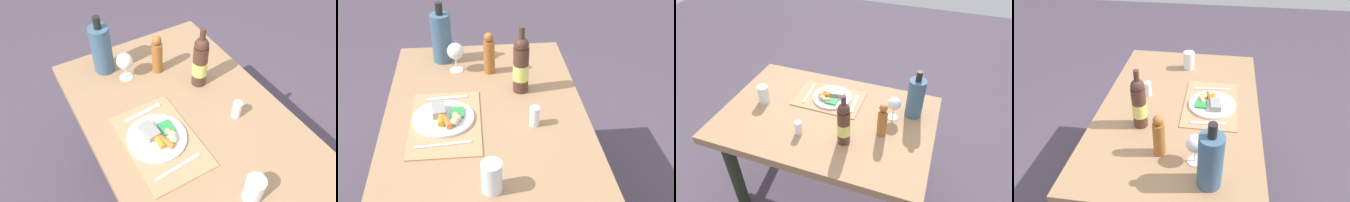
{
  "view_description": "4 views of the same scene",
  "coord_description": "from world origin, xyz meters",
  "views": [
    {
      "loc": [
        0.77,
        -0.55,
        1.85
      ],
      "look_at": [
        -0.08,
        -0.06,
        0.8
      ],
      "focal_mm": 35.22,
      "sensor_mm": 36.0,
      "label": 1
    },
    {
      "loc": [
        1.41,
        -0.04,
        1.75
      ],
      "look_at": [
        0.05,
        0.08,
        0.83
      ],
      "focal_mm": 44.16,
      "sensor_mm": 36.0,
      "label": 2
    },
    {
      "loc": [
        -0.58,
        1.31,
        1.95
      ],
      "look_at": [
        -0.1,
        -0.05,
        0.83
      ],
      "focal_mm": 32.76,
      "sensor_mm": 36.0,
      "label": 3
    },
    {
      "loc": [
        -1.32,
        -0.2,
        1.72
      ],
      "look_at": [
        -0.0,
        -0.02,
        0.77
      ],
      "focal_mm": 32.65,
      "sensor_mm": 36.0,
      "label": 4
    }
  ],
  "objects": [
    {
      "name": "pepper_mill",
      "position": [
        -0.35,
        0.04,
        0.83
      ],
      "size": [
        0.05,
        0.05,
        0.21
      ],
      "color": "#A15F28",
      "rests_on": "dining_table"
    },
    {
      "name": "cooler_bottle",
      "position": [
        -0.49,
        -0.19,
        0.86
      ],
      "size": [
        0.1,
        0.1,
        0.31
      ],
      "color": "#3E5E7A",
      "rests_on": "dining_table"
    },
    {
      "name": "water_tumbler",
      "position": [
        0.43,
        -0.0,
        0.78
      ],
      "size": [
        0.07,
        0.07,
        0.12
      ],
      "color": "silver",
      "rests_on": "dining_table"
    },
    {
      "name": "dinner_plate",
      "position": [
        0.03,
        -0.17,
        0.75
      ],
      "size": [
        0.25,
        0.25,
        0.04
      ],
      "color": "silver",
      "rests_on": "placemat"
    },
    {
      "name": "salt_shaker",
      "position": [
        0.09,
        0.19,
        0.77
      ],
      "size": [
        0.04,
        0.04,
        0.08
      ],
      "primitive_type": "cylinder",
      "color": "white",
      "rests_on": "dining_table"
    },
    {
      "name": "fork",
      "position": [
        -0.13,
        -0.16,
        0.74
      ],
      "size": [
        0.03,
        0.18,
        0.0
      ],
      "primitive_type": "cube",
      "rotation": [
        0.0,
        0.0,
        0.08
      ],
      "color": "silver",
      "rests_on": "placemat"
    },
    {
      "name": "wine_bottle",
      "position": [
        -0.17,
        0.17,
        0.86
      ],
      "size": [
        0.07,
        0.07,
        0.31
      ],
      "color": "#4A2D22",
      "rests_on": "dining_table"
    },
    {
      "name": "dining_table",
      "position": [
        0.0,
        0.0,
        0.62
      ],
      "size": [
        1.3,
        0.85,
        0.73
      ],
      "color": "#9E7652",
      "rests_on": "ground_plane"
    },
    {
      "name": "placemat",
      "position": [
        0.05,
        -0.17,
        0.73
      ],
      "size": [
        0.44,
        0.29,
        0.01
      ],
      "primitive_type": "cube",
      "color": "tan",
      "rests_on": "dining_table"
    },
    {
      "name": "wine_glass",
      "position": [
        -0.38,
        -0.12,
        0.83
      ],
      "size": [
        0.08,
        0.08,
        0.15
      ],
      "color": "white",
      "rests_on": "dining_table"
    },
    {
      "name": "knife",
      "position": [
        0.19,
        -0.17,
        0.74
      ],
      "size": [
        0.03,
        0.21,
        0.0
      ],
      "primitive_type": "cube",
      "rotation": [
        0.0,
        0.0,
        0.08
      ],
      "color": "silver",
      "rests_on": "placemat"
    }
  ]
}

